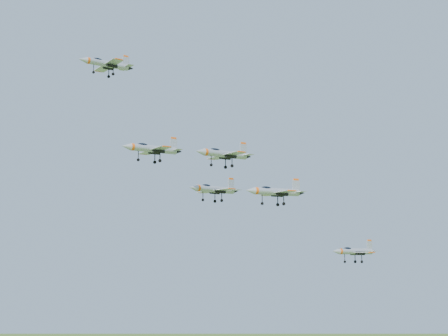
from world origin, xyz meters
TOP-DOWN VIEW (x-y plane):
  - jet_lead at (-15.23, 14.73)m, footprint 12.05×9.93m
  - jet_left_high at (-11.91, 1.46)m, footprint 12.33×10.23m
  - jet_right_high at (-8.46, -16.08)m, footprint 10.99×9.09m
  - jet_left_low at (5.89, 6.58)m, footprint 12.75×10.49m
  - jet_right_low at (10.26, -7.56)m, footprint 12.93×10.90m
  - jet_trail at (33.79, -6.19)m, footprint 11.99×10.01m

SIDE VIEW (x-z plane):
  - jet_trail at x=33.79m, z-range 123.73..126.94m
  - jet_right_low at x=10.26m, z-range 134.89..138.37m
  - jet_left_low at x=5.89m, z-range 136.31..139.72m
  - jet_right_high at x=-8.46m, z-range 139.57..142.51m
  - jet_left_high at x=-11.91m, z-range 142.32..145.61m
  - jet_lead at x=-15.23m, z-range 161.31..164.54m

